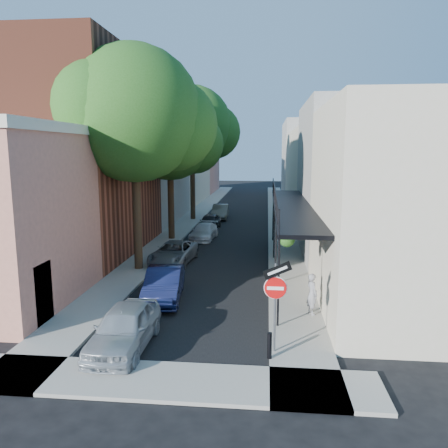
% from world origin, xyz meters
% --- Properties ---
extents(ground, '(160.00, 160.00, 0.00)m').
position_xyz_m(ground, '(0.00, 0.00, 0.00)').
color(ground, black).
rests_on(ground, ground).
extents(road_surface, '(6.00, 64.00, 0.01)m').
position_xyz_m(road_surface, '(0.00, 30.00, 0.01)').
color(road_surface, black).
rests_on(road_surface, ground).
extents(sidewalk_left, '(2.00, 64.00, 0.12)m').
position_xyz_m(sidewalk_left, '(-4.00, 30.00, 0.06)').
color(sidewalk_left, gray).
rests_on(sidewalk_left, ground).
extents(sidewalk_right, '(2.00, 64.00, 0.12)m').
position_xyz_m(sidewalk_right, '(4.00, 30.00, 0.06)').
color(sidewalk_right, gray).
rests_on(sidewalk_right, ground).
extents(sidewalk_cross, '(12.00, 2.00, 0.12)m').
position_xyz_m(sidewalk_cross, '(0.00, -1.00, 0.06)').
color(sidewalk_cross, gray).
rests_on(sidewalk_cross, ground).
extents(buildings_left, '(10.10, 59.10, 12.00)m').
position_xyz_m(buildings_left, '(-9.30, 28.76, 4.94)').
color(buildings_left, tan).
rests_on(buildings_left, ground).
extents(buildings_right, '(9.80, 55.00, 10.00)m').
position_xyz_m(buildings_right, '(8.99, 29.49, 4.42)').
color(buildings_right, beige).
rests_on(buildings_right, ground).
extents(sign_post, '(0.89, 0.17, 2.99)m').
position_xyz_m(sign_post, '(3.16, 0.97, 2.04)').
color(sign_post, '#595B60').
rests_on(sign_post, ground).
extents(bollard, '(0.14, 0.14, 0.80)m').
position_xyz_m(bollard, '(3.00, 0.50, 0.52)').
color(bollard, black).
rests_on(bollard, sidewalk_right).
extents(oak_near, '(7.48, 6.80, 11.42)m').
position_xyz_m(oak_near, '(-3.37, 10.26, 7.88)').
color(oak_near, '#372116').
rests_on(oak_near, ground).
extents(oak_mid, '(6.60, 6.00, 10.20)m').
position_xyz_m(oak_mid, '(-3.42, 18.23, 7.06)').
color(oak_mid, '#372116').
rests_on(oak_mid, ground).
extents(oak_far, '(7.70, 7.00, 11.90)m').
position_xyz_m(oak_far, '(-3.35, 27.27, 8.26)').
color(oak_far, '#372116').
rests_on(oak_far, ground).
extents(parked_car_a, '(1.63, 4.06, 1.38)m').
position_xyz_m(parked_car_a, '(-1.57, 0.97, 0.69)').
color(parked_car_a, '#919AA1').
rests_on(parked_car_a, ground).
extents(parked_car_b, '(1.89, 4.24, 1.35)m').
position_xyz_m(parked_car_b, '(-1.40, 5.62, 0.68)').
color(parked_car_b, '#13183C').
rests_on(parked_car_b, ground).
extents(parked_car_c, '(2.37, 4.47, 1.20)m').
position_xyz_m(parked_car_c, '(-2.27, 11.58, 0.60)').
color(parked_car_c, slate).
rests_on(parked_car_c, ground).
extents(parked_car_d, '(1.85, 3.95, 1.11)m').
position_xyz_m(parked_car_d, '(-1.54, 18.33, 0.56)').
color(parked_car_d, silver).
rests_on(parked_car_d, ground).
extents(parked_car_e, '(1.62, 3.66, 1.22)m').
position_xyz_m(parked_car_e, '(-1.67, 22.42, 0.61)').
color(parked_car_e, black).
rests_on(parked_car_e, ground).
extents(parked_car_f, '(1.54, 4.04, 1.31)m').
position_xyz_m(parked_car_f, '(-1.40, 27.96, 0.66)').
color(parked_car_f, '#6C675B').
rests_on(parked_car_f, ground).
extents(pedestrian, '(0.58, 0.68, 1.57)m').
position_xyz_m(pedestrian, '(4.60, 4.26, 0.91)').
color(pedestrian, gray).
rests_on(pedestrian, sidewalk_right).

